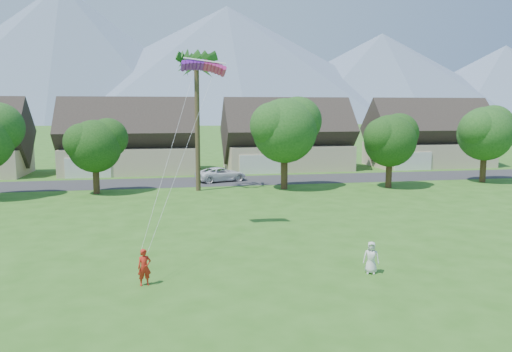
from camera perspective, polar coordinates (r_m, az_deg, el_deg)
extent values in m
plane|color=#2D6019|center=(19.26, 5.58, -15.36)|extent=(500.00, 500.00, 0.00)
cube|color=#2D2D30|center=(51.80, -4.80, -0.61)|extent=(90.00, 7.00, 0.01)
imported|color=red|center=(22.20, -12.64, -10.14)|extent=(0.65, 0.51, 1.59)
imported|color=silver|center=(23.78, 13.02, -9.07)|extent=(0.85, 0.71, 1.49)
imported|color=white|center=(51.77, -4.02, 0.20)|extent=(5.74, 3.95, 1.46)
cone|color=slate|center=(282.82, -21.10, 12.87)|extent=(190.00, 190.00, 70.00)
cone|color=slate|center=(280.19, -3.28, 12.59)|extent=(240.00, 240.00, 62.00)
cone|color=slate|center=(304.39, 14.11, 10.86)|extent=(200.00, 200.00, 50.00)
cone|color=slate|center=(344.91, 26.45, 9.49)|extent=(180.00, 180.00, 45.00)
cube|color=beige|center=(60.45, -14.19, 1.81)|extent=(15.00, 8.00, 3.00)
cube|color=#382D28|center=(60.21, -14.30, 4.92)|extent=(15.75, 8.15, 8.15)
cube|color=silver|center=(56.92, -18.66, 0.87)|extent=(4.80, 0.12, 2.20)
cube|color=beige|center=(62.14, 3.58, 2.19)|extent=(15.00, 8.00, 3.00)
cube|color=#382D28|center=(61.91, 3.60, 5.22)|extent=(15.75, 8.15, 8.15)
cube|color=silver|center=(57.34, 0.48, 1.33)|extent=(4.80, 0.12, 2.20)
cube|color=beige|center=(69.22, 19.04, 2.35)|extent=(15.00, 8.00, 3.00)
cube|color=#382D28|center=(69.01, 19.16, 5.07)|extent=(15.75, 8.15, 8.15)
cube|color=silver|center=(63.70, 17.52, 1.62)|extent=(4.80, 0.12, 2.20)
cylinder|color=#47301C|center=(46.36, -17.79, -0.60)|extent=(0.56, 0.56, 2.18)
sphere|color=#214916|center=(46.03, -17.95, 3.26)|extent=(4.62, 4.62, 4.62)
cylinder|color=#47301C|center=(46.73, 3.25, 0.22)|extent=(0.62, 0.62, 2.82)
sphere|color=#214916|center=(46.37, 3.29, 5.19)|extent=(5.98, 5.98, 5.98)
cylinder|color=#47301C|center=(49.16, 14.93, 0.05)|extent=(0.58, 0.58, 2.30)
sphere|color=#214916|center=(48.84, 15.07, 3.90)|extent=(4.90, 4.90, 4.90)
cylinder|color=#47301C|center=(55.96, 24.51, 0.65)|extent=(0.60, 0.60, 2.56)
sphere|color=#214916|center=(55.67, 24.72, 4.41)|extent=(5.44, 5.44, 5.44)
cylinder|color=#4C3D26|center=(45.63, -6.72, 5.79)|extent=(0.44, 0.44, 12.00)
sphere|color=#286021|center=(45.85, -6.85, 13.68)|extent=(3.00, 3.00, 3.00)
cube|color=purple|center=(30.56, -7.24, 12.46)|extent=(1.33, 1.03, 0.50)
cube|color=#CF2684|center=(30.66, -4.75, 12.48)|extent=(1.33, 1.03, 0.50)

